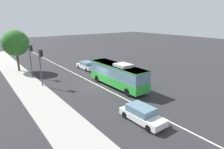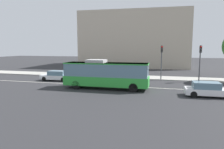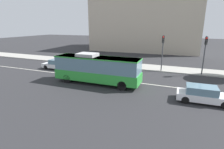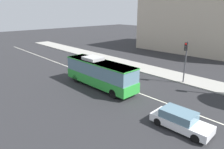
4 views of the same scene
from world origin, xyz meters
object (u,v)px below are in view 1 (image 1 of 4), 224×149
(street_tree_kerbside_left, at_px, (16,43))
(sedan_white_ahead, at_px, (142,114))
(sedan_white, at_px, (86,65))
(traffic_light_mid_block, at_px, (41,61))
(transit_bus, at_px, (118,74))
(traffic_light_near_corner, at_px, (31,55))

(street_tree_kerbside_left, bearing_deg, sedan_white_ahead, -168.21)
(street_tree_kerbside_left, bearing_deg, sedan_white, -118.62)
(traffic_light_mid_block, bearing_deg, transit_bus, -39.24)
(transit_bus, distance_m, street_tree_kerbside_left, 19.37)
(transit_bus, distance_m, traffic_light_near_corner, 14.24)
(transit_bus, relative_size, sedan_white_ahead, 2.21)
(transit_bus, xyz_separation_m, traffic_light_near_corner, (11.49, 8.22, 1.75))
(sedan_white, relative_size, traffic_light_near_corner, 0.87)
(traffic_light_near_corner, height_order, street_tree_kerbside_left, street_tree_kerbside_left)
(sedan_white, bearing_deg, transit_bus, 172.27)
(sedan_white, height_order, sedan_white_ahead, same)
(sedan_white, distance_m, traffic_light_mid_block, 10.97)
(sedan_white, relative_size, sedan_white_ahead, 1.00)
(sedan_white_ahead, height_order, traffic_light_near_corner, traffic_light_near_corner)
(traffic_light_near_corner, bearing_deg, sedan_white_ahead, -75.57)
(sedan_white_ahead, xyz_separation_m, street_tree_kerbside_left, (25.49, 5.32, 4.34))
(transit_bus, relative_size, traffic_light_near_corner, 1.93)
(sedan_white, relative_size, traffic_light_mid_block, 0.87)
(traffic_light_mid_block, bearing_deg, traffic_light_near_corner, 86.85)
(traffic_light_near_corner, bearing_deg, sedan_white, -0.61)
(transit_bus, height_order, sedan_white, transit_bus)
(sedan_white_ahead, distance_m, street_tree_kerbside_left, 26.40)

